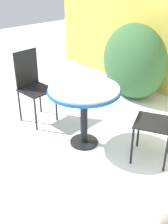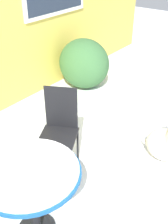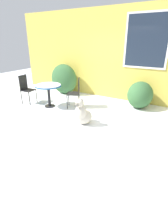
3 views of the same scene
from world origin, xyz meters
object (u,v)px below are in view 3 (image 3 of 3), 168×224
patio_table (48,88)px  dog (83,114)px  patio_chair_near_table (76,92)px  patio_chair_far_side (26,88)px

patio_table → dog: dog is taller
patio_table → patio_chair_near_table: size_ratio=0.86×
patio_chair_far_side → dog: 2.59m
patio_chair_near_table → patio_table: bearing=-91.0°
patio_chair_near_table → patio_chair_far_side: (-1.69, -0.51, 0.00)m
patio_table → dog: bearing=-18.6°
patio_chair_near_table → patio_chair_far_side: bearing=-101.0°
patio_chair_near_table → dog: (0.85, -0.94, -0.25)m
patio_table → patio_chair_near_table: bearing=26.7°
patio_chair_near_table → dog: size_ratio=1.28×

